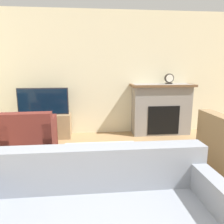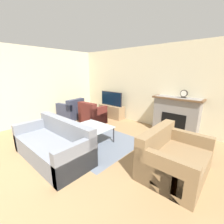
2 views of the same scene
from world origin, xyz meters
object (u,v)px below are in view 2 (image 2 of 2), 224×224
at_px(couch_sectional, 54,145).
at_px(couch_loveseat, 173,159).
at_px(tv, 111,99).
at_px(potted_plant, 77,105).
at_px(armchair_accent, 92,116).
at_px(coffee_table, 94,127).
at_px(mantel_clock, 184,94).
at_px(armchair_by_window, 72,111).

height_order(couch_sectional, couch_loveseat, same).
xyz_separation_m(tv, potted_plant, (-1.24, -0.82, -0.32)).
bearing_deg(potted_plant, armchair_accent, -10.02).
bearing_deg(coffee_table, mantel_clock, 51.80).
xyz_separation_m(tv, armchair_accent, (-0.02, -1.04, -0.49)).
bearing_deg(potted_plant, couch_loveseat, -13.68).
bearing_deg(mantel_clock, armchair_by_window, -162.05).
bearing_deg(tv, couch_sectional, -71.50).
height_order(couch_loveseat, mantel_clock, mantel_clock).
xyz_separation_m(couch_loveseat, potted_plant, (-4.45, 1.08, 0.19)).
height_order(couch_loveseat, coffee_table, couch_loveseat).
bearing_deg(couch_loveseat, couch_sectional, 118.65).
bearing_deg(couch_loveseat, tv, 59.34).
distance_m(tv, couch_loveseat, 3.77).
xyz_separation_m(couch_loveseat, armchair_by_window, (-4.33, 0.73, 0.01)).
distance_m(potted_plant, mantel_clock, 4.13).
height_order(armchair_accent, coffee_table, armchair_accent).
height_order(armchair_by_window, potted_plant, armchair_by_window).
height_order(couch_sectional, coffee_table, couch_sectional).
distance_m(armchair_by_window, potted_plant, 0.42).
height_order(armchair_accent, potted_plant, armchair_accent).
xyz_separation_m(couch_loveseat, armchair_accent, (-3.23, 0.87, 0.02)).
height_order(coffee_table, potted_plant, potted_plant).
bearing_deg(couch_sectional, potted_plant, 134.98).
bearing_deg(tv, armchair_accent, -91.00).
bearing_deg(potted_plant, coffee_table, -26.37).
relative_size(armchair_accent, potted_plant, 1.07).
distance_m(couch_loveseat, potted_plant, 4.59).
bearing_deg(potted_plant, tv, 33.63).
height_order(armchair_accent, mantel_clock, mantel_clock).
height_order(couch_sectional, armchair_accent, same).
distance_m(couch_sectional, couch_loveseat, 2.48).
relative_size(armchair_by_window, armchair_accent, 1.15).
relative_size(couch_loveseat, mantel_clock, 5.81).
bearing_deg(armchair_accent, armchair_by_window, 5.66).
distance_m(armchair_accent, potted_plant, 1.25).
height_order(couch_sectional, potted_plant, couch_sectional).
bearing_deg(mantel_clock, couch_sectional, -118.08).
xyz_separation_m(armchair_accent, potted_plant, (-1.22, 0.22, 0.17)).
height_order(couch_sectional, mantel_clock, mantel_clock).
xyz_separation_m(tv, coffee_table, (1.11, -1.99, -0.39)).
distance_m(tv, armchair_accent, 1.15).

